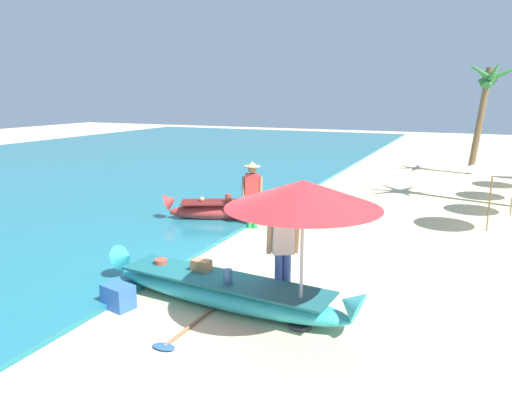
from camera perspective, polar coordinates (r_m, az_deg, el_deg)
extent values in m
plane|color=beige|center=(9.46, -0.68, -9.14)|extent=(80.00, 80.00, 0.00)
cube|color=teal|center=(23.85, -23.42, 3.36)|extent=(24.00, 56.00, 0.10)
ellipsoid|color=#33B2BC|center=(8.50, -3.78, -10.09)|extent=(4.59, 1.24, 0.47)
cone|color=#33B2BC|center=(7.51, 10.85, -11.14)|extent=(0.48, 0.53, 0.56)
cone|color=#33B2BC|center=(9.71, -14.93, -5.74)|extent=(0.48, 0.53, 0.56)
cube|color=#1C6267|center=(8.41, -3.80, -8.62)|extent=(3.87, 1.19, 0.04)
cylinder|color=#B74C38|center=(9.25, -10.94, -6.48)|extent=(0.25, 0.25, 0.10)
cube|color=#9E754C|center=(8.77, -6.35, -7.00)|extent=(0.35, 0.25, 0.22)
cylinder|color=#386699|center=(8.17, -3.27, -8.31)|extent=(0.15, 0.15, 0.26)
ellipsoid|color=red|center=(13.93, -1.04, -0.74)|extent=(4.28, 2.59, 0.55)
cone|color=red|center=(14.05, 7.72, 0.62)|extent=(0.58, 0.60, 0.53)
cone|color=red|center=(13.99, -9.85, 0.49)|extent=(0.58, 0.60, 0.53)
cube|color=maroon|center=(13.87, -1.04, 0.36)|extent=(3.66, 2.30, 0.04)
sphere|color=tan|center=(13.95, -6.28, 0.67)|extent=(0.15, 0.15, 0.15)
cylinder|color=#B74C38|center=(13.80, -3.21, 0.80)|extent=(0.18, 0.18, 0.24)
cube|color=#9E754C|center=(13.95, -0.05, 1.10)|extent=(0.36, 0.37, 0.32)
cylinder|color=silver|center=(13.75, 2.75, 0.79)|extent=(0.13, 0.13, 0.25)
cylinder|color=green|center=(13.12, -0.13, -0.80)|extent=(0.14, 0.14, 0.89)
cylinder|color=green|center=(13.13, -0.73, -0.79)|extent=(0.14, 0.14, 0.89)
cube|color=#DB3D38|center=(12.97, -0.44, 2.37)|extent=(0.41, 0.32, 0.58)
cylinder|color=#9E7051|center=(12.94, 0.57, 2.12)|extent=(0.15, 0.21, 0.53)
cylinder|color=#9E7051|center=(12.99, -1.45, 2.15)|extent=(0.15, 0.21, 0.53)
sphere|color=#9E7051|center=(12.90, -0.44, 4.16)|extent=(0.22, 0.22, 0.22)
cylinder|color=tan|center=(12.89, -0.44, 4.51)|extent=(0.44, 0.44, 0.02)
cone|color=tan|center=(12.88, -0.44, 4.82)|extent=(0.26, 0.26, 0.12)
cylinder|color=#3D5BA8|center=(8.50, 2.62, -8.50)|extent=(0.14, 0.14, 0.90)
cylinder|color=#3D5BA8|center=(8.52, 3.56, -8.45)|extent=(0.14, 0.14, 0.90)
cube|color=silver|center=(8.26, 3.16, -3.59)|extent=(0.42, 0.37, 0.61)
cylinder|color=tan|center=(8.26, 1.55, -3.94)|extent=(0.18, 0.22, 0.55)
cylinder|color=tan|center=(8.34, 4.69, -3.82)|extent=(0.18, 0.22, 0.55)
sphere|color=tan|center=(8.15, 3.19, -0.73)|extent=(0.22, 0.22, 0.22)
cylinder|color=#B7B7BC|center=(7.44, 5.31, -5.98)|extent=(0.05, 0.05, 2.29)
cone|color=red|center=(7.19, 5.47, 1.29)|extent=(2.32, 2.32, 0.41)
cylinder|color=#333338|center=(7.87, 5.14, -13.70)|extent=(0.36, 0.36, 0.06)
cylinder|color=#8E6B47|center=(14.10, 25.45, 0.99)|extent=(0.04, 0.04, 1.90)
cone|color=silver|center=(13.97, 25.77, 4.20)|extent=(1.60, 1.60, 0.32)
cylinder|color=brown|center=(23.88, 24.44, 8.72)|extent=(0.67, 0.28, 4.62)
cone|color=#337F3D|center=(23.87, 26.72, 13.45)|extent=(1.95, 0.40, 1.15)
cone|color=#337F3D|center=(24.30, 25.73, 13.39)|extent=(0.88, 1.64, 1.21)
cone|color=#337F3D|center=(24.11, 24.63, 13.78)|extent=(1.37, 1.19, 0.93)
cone|color=#337F3D|center=(23.58, 24.64, 13.74)|extent=(1.36, 1.27, 1.02)
cone|color=#337F3D|center=(23.40, 25.72, 13.55)|extent=(0.79, 1.74, 1.15)
cube|color=blue|center=(8.72, -15.65, -10.15)|extent=(0.58, 0.47, 0.41)
cylinder|color=#8E6B47|center=(7.90, -7.56, -13.67)|extent=(0.08, 1.42, 0.05)
ellipsoid|color=#2D60B7|center=(7.38, -10.61, -15.79)|extent=(0.36, 0.21, 0.03)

